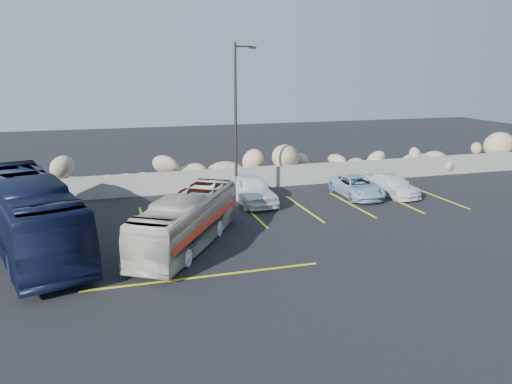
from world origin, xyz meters
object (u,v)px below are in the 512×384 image
object	(u,v)px
car_a	(251,189)
car_d	(357,187)
vintage_bus	(187,221)
tour_coach	(29,214)
lamppost	(237,118)
car_c	(393,185)

from	to	relation	value
car_a	car_d	world-z (taller)	car_a
vintage_bus	tour_coach	size ratio (longest dim) A/B	0.73
lamppost	tour_coach	xyz separation A→B (m)	(-9.38, -4.84, -2.88)
car_a	car_d	size ratio (longest dim) A/B	1.08
car_a	car_c	world-z (taller)	car_a
lamppost	car_d	bearing A→B (deg)	-10.18
vintage_bus	car_a	xyz separation A→B (m)	(4.15, 5.46, -0.30)
tour_coach	vintage_bus	bearing A→B (deg)	-29.55
vintage_bus	car_d	distance (m)	11.20
tour_coach	car_d	world-z (taller)	tour_coach
vintage_bus	car_d	xyz separation A→B (m)	(9.99, 5.05, -0.48)
car_a	car_d	bearing A→B (deg)	-8.40
car_a	tour_coach	bearing A→B (deg)	-161.90
lamppost	car_d	xyz separation A→B (m)	(6.36, -1.14, -3.74)
vintage_bus	tour_coach	distance (m)	5.92
car_a	car_c	xyz separation A→B (m)	(7.92, -0.58, -0.19)
lamppost	car_c	world-z (taller)	lamppost
car_d	vintage_bus	bearing A→B (deg)	-150.92
car_d	car_a	bearing A→B (deg)	178.28
vintage_bus	lamppost	bearing A→B (deg)	91.20
lamppost	car_d	world-z (taller)	lamppost
car_a	lamppost	bearing A→B (deg)	120.80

